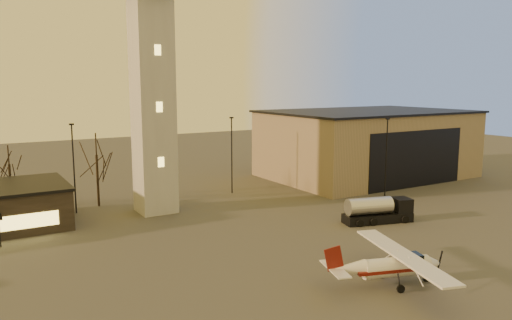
# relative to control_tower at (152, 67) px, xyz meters

# --- Properties ---
(ground) EXTENTS (220.00, 220.00, 0.00)m
(ground) POSITION_rel_control_tower_xyz_m (0.00, -30.00, -16.33)
(ground) COLOR #3C3A37
(ground) RESTS_ON ground
(control_tower) EXTENTS (6.80, 6.80, 32.60)m
(control_tower) POSITION_rel_control_tower_xyz_m (0.00, 0.00, 0.00)
(control_tower) COLOR #A19E99
(control_tower) RESTS_ON ground
(hangar) EXTENTS (30.60, 20.60, 10.30)m
(hangar) POSITION_rel_control_tower_xyz_m (36.00, 3.98, -11.17)
(hangar) COLOR #917A5F
(hangar) RESTS_ON ground
(light_poles) EXTENTS (58.50, 12.25, 10.14)m
(light_poles) POSITION_rel_control_tower_xyz_m (0.50, 1.00, -10.92)
(light_poles) COLOR black
(light_poles) RESTS_ON ground
(tree_row) EXTENTS (37.20, 9.20, 8.80)m
(tree_row) POSITION_rel_control_tower_xyz_m (-13.70, 9.16, -10.39)
(tree_row) COLOR black
(tree_row) RESTS_ON ground
(cessna_front) EXTENTS (9.75, 12.01, 3.35)m
(cessna_front) POSITION_rel_control_tower_xyz_m (7.82, -29.12, -15.18)
(cessna_front) COLOR silver
(cessna_front) RESTS_ON ground
(fuel_truck) EXTENTS (7.69, 3.97, 2.74)m
(fuel_truck) POSITION_rel_control_tower_xyz_m (18.44, -16.35, -15.24)
(fuel_truck) COLOR black
(fuel_truck) RESTS_ON ground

